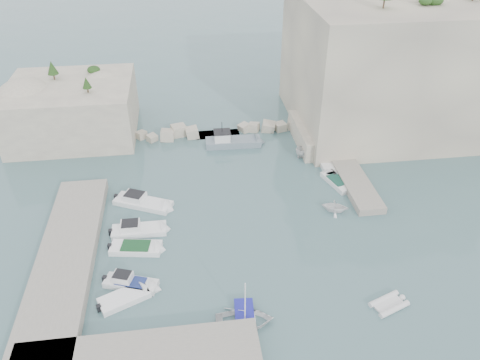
{
  "coord_description": "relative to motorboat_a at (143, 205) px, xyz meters",
  "views": [
    {
      "loc": [
        -5.29,
        -34.44,
        30.34
      ],
      "look_at": [
        0.0,
        6.0,
        3.0
      ],
      "focal_mm": 35.0,
      "sensor_mm": 36.0,
      "label": 1
    }
  ],
  "objects": [
    {
      "name": "ground",
      "position": [
        10.4,
        -6.98,
        0.0
      ],
      "size": [
        400.0,
        400.0,
        0.0
      ],
      "primitive_type": "plane",
      "color": "slate",
      "rests_on": "ground"
    },
    {
      "name": "cliff_east",
      "position": [
        33.4,
        16.02,
        8.5
      ],
      "size": [
        26.0,
        22.0,
        17.0
      ],
      "primitive_type": "cube",
      "color": "beige",
      "rests_on": "ground"
    },
    {
      "name": "cliff_terrace",
      "position": [
        23.4,
        11.02,
        1.25
      ],
      "size": [
        8.0,
        10.0,
        2.5
      ],
      "primitive_type": "cube",
      "color": "beige",
      "rests_on": "ground"
    },
    {
      "name": "outcrop_west",
      "position": [
        -9.6,
        18.02,
        3.5
      ],
      "size": [
        16.0,
        14.0,
        7.0
      ],
      "primitive_type": "cube",
      "color": "beige",
      "rests_on": "ground"
    },
    {
      "name": "quay_west",
      "position": [
        -6.6,
        -7.98,
        0.55
      ],
      "size": [
        5.0,
        24.0,
        1.1
      ],
      "primitive_type": "cube",
      "color": "#9E9689",
      "rests_on": "ground"
    },
    {
      "name": "quay_south",
      "position": [
        0.4,
        -19.48,
        0.55
      ],
      "size": [
        18.0,
        4.0,
        1.1
      ],
      "primitive_type": "cube",
      "color": "#9E9689",
      "rests_on": "ground"
    },
    {
      "name": "ledge_east",
      "position": [
        23.9,
        3.02,
        0.4
      ],
      "size": [
        3.0,
        16.0,
        0.8
      ],
      "primitive_type": "cube",
      "color": "#9E9689",
      "rests_on": "ground"
    },
    {
      "name": "breakwater",
      "position": [
        9.4,
        15.02,
        0.7
      ],
      "size": [
        28.0,
        3.0,
        1.4
      ],
      "primitive_type": "cube",
      "color": "beige",
      "rests_on": "ground"
    },
    {
      "name": "motorboat_a",
      "position": [
        0.0,
        0.0,
        0.0
      ],
      "size": [
        7.14,
        4.79,
        1.4
      ],
      "primitive_type": null,
      "rotation": [
        0.0,
        0.0,
        -0.44
      ],
      "color": "white",
      "rests_on": "ground"
    },
    {
      "name": "motorboat_b",
      "position": [
        -0.2,
        -4.56,
        0.0
      ],
      "size": [
        5.89,
        1.93,
        1.4
      ],
      "primitive_type": null,
      "rotation": [
        0.0,
        0.0,
        0.0
      ],
      "color": "white",
      "rests_on": "ground"
    },
    {
      "name": "motorboat_c",
      "position": [
        -0.38,
        -7.17,
        0.0
      ],
      "size": [
        5.52,
        2.75,
        0.7
      ],
      "primitive_type": null,
      "rotation": [
        0.0,
        0.0,
        -0.16
      ],
      "color": "white",
      "rests_on": "ground"
    },
    {
      "name": "motorboat_d",
      "position": [
        -0.56,
        -11.76,
        0.0
      ],
      "size": [
        5.37,
        3.14,
        1.4
      ],
      "primitive_type": null,
      "rotation": [
        0.0,
        0.0,
        -0.33
      ],
      "color": "silver",
      "rests_on": "ground"
    },
    {
      "name": "motorboat_e",
      "position": [
        -1.03,
        -13.34,
        0.0
      ],
      "size": [
        4.9,
        3.57,
        0.7
      ],
      "primitive_type": null,
      "rotation": [
        0.0,
        0.0,
        0.43
      ],
      "color": "white",
      "rests_on": "ground"
    },
    {
      "name": "rowboat",
      "position": [
        8.7,
        -17.02,
        0.0
      ],
      "size": [
        4.88,
        3.65,
        0.97
      ],
      "primitive_type": "imported",
      "rotation": [
        0.0,
        0.0,
        1.5
      ],
      "color": "white",
      "rests_on": "ground"
    },
    {
      "name": "inflatable_dinghy",
      "position": [
        20.81,
        -16.77,
        0.0
      ],
      "size": [
        3.64,
        2.66,
        0.44
      ],
      "primitive_type": null,
      "rotation": [
        0.0,
        0.0,
        0.36
      ],
      "color": "silver",
      "rests_on": "ground"
    },
    {
      "name": "tender_east_a",
      "position": [
        20.15,
        -3.72,
        0.0
      ],
      "size": [
        3.5,
        3.28,
        1.49
      ],
      "primitive_type": "imported",
      "rotation": [
        0.0,
        0.0,
        1.21
      ],
      "color": "white",
      "rests_on": "ground"
    },
    {
      "name": "tender_east_b",
      "position": [
        21.89,
        1.2,
        0.0
      ],
      "size": [
        3.04,
        5.13,
        0.7
      ],
      "primitive_type": null,
      "rotation": [
        0.0,
        0.0,
        1.88
      ],
      "color": "silver",
      "rests_on": "ground"
    },
    {
      "name": "tender_east_c",
      "position": [
        21.93,
        4.99,
        0.0
      ],
      "size": [
        1.89,
        5.53,
        0.7
      ],
      "primitive_type": null,
      "rotation": [
        0.0,
        0.0,
        1.59
      ],
      "color": "silver",
      "rests_on": "ground"
    },
    {
      "name": "tender_east_d",
      "position": [
        20.75,
        7.58,
        0.0
      ],
      "size": [
        4.82,
        2.23,
        1.8
      ],
      "primitive_type": "imported",
      "rotation": [
        0.0,
        0.0,
        1.67
      ],
      "color": "silver",
      "rests_on": "ground"
    },
    {
      "name": "work_boat",
      "position": [
        11.17,
        11.75,
        0.0
      ],
      "size": [
        7.91,
        2.53,
        2.2
      ],
      "primitive_type": null,
      "rotation": [
        0.0,
        0.0,
        -0.03
      ],
      "color": "slate",
      "rests_on": "ground"
    },
    {
      "name": "rowboat_mast",
      "position": [
        8.7,
        -17.02,
        2.58
      ],
      "size": [
        0.1,
        0.1,
        4.2
      ],
      "primitive_type": "cylinder",
      "color": "white",
      "rests_on": "rowboat"
    }
  ]
}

